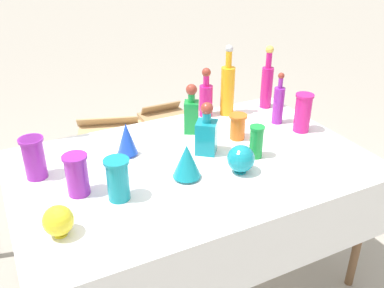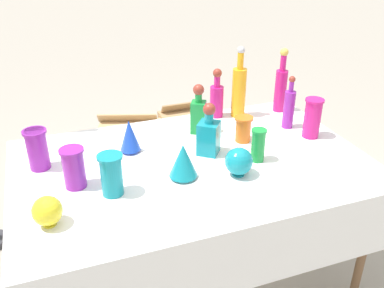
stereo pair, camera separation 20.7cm
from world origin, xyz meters
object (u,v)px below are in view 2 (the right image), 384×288
at_px(tall_bottle_2, 281,86).
at_px(fluted_vase_1, 130,136).
at_px(slender_vase_4, 258,144).
at_px(cardboard_box_behind_left, 185,136).
at_px(tall_bottle_3, 289,107).
at_px(round_bowl_1, 47,211).
at_px(square_decanter_0, 198,112).
at_px(slender_vase_0, 37,148).
at_px(slender_vase_3, 313,117).
at_px(fluted_vase_0, 183,161).
at_px(slender_vase_2, 111,173).
at_px(cardboard_box_behind_right, 132,147).
at_px(tall_bottle_0, 239,89).
at_px(slender_vase_1, 74,167).
at_px(tall_bottle_1, 217,98).
at_px(slender_vase_5, 243,128).
at_px(square_decanter_1, 209,134).
at_px(round_bowl_0, 239,161).

xyz_separation_m(tall_bottle_2, fluted_vase_1, (-0.99, -0.21, -0.07)).
bearing_deg(fluted_vase_1, slender_vase_4, -28.09).
bearing_deg(cardboard_box_behind_left, tall_bottle_3, -79.10).
bearing_deg(round_bowl_1, slender_vase_4, 9.91).
xyz_separation_m(tall_bottle_2, square_decanter_0, (-0.58, -0.12, -0.04)).
height_order(tall_bottle_3, fluted_vase_1, tall_bottle_3).
bearing_deg(slender_vase_0, fluted_vase_1, 1.67).
distance_m(slender_vase_0, slender_vase_3, 1.43).
height_order(tall_bottle_3, slender_vase_4, tall_bottle_3).
xyz_separation_m(slender_vase_3, fluted_vase_0, (-0.80, -0.16, -0.03)).
distance_m(slender_vase_2, slender_vase_4, 0.73).
bearing_deg(fluted_vase_0, cardboard_box_behind_right, 87.82).
bearing_deg(square_decanter_0, slender_vase_0, -172.92).
xyz_separation_m(tall_bottle_0, slender_vase_1, (-1.02, -0.46, -0.07)).
relative_size(tall_bottle_1, slender_vase_3, 1.36).
distance_m(tall_bottle_1, tall_bottle_2, 0.41).
xyz_separation_m(slender_vase_0, slender_vase_3, (1.42, -0.16, 0.01)).
height_order(slender_vase_4, slender_vase_5, slender_vase_4).
distance_m(tall_bottle_2, square_decanter_0, 0.60).
bearing_deg(tall_bottle_3, slender_vase_5, -167.52).
distance_m(tall_bottle_0, cardboard_box_behind_right, 1.28).
distance_m(tall_bottle_2, slender_vase_0, 1.46).
xyz_separation_m(tall_bottle_2, square_decanter_1, (-0.62, -0.36, -0.05)).
height_order(slender_vase_3, cardboard_box_behind_left, slender_vase_3).
bearing_deg(tall_bottle_1, square_decanter_0, -136.96).
height_order(tall_bottle_3, round_bowl_1, tall_bottle_3).
distance_m(slender_vase_3, round_bowl_0, 0.60).
distance_m(square_decanter_1, cardboard_box_behind_left, 1.49).
bearing_deg(slender_vase_5, fluted_vase_0, -150.42).
bearing_deg(slender_vase_0, slender_vase_5, -4.28).
bearing_deg(fluted_vase_0, fluted_vase_1, 117.78).
bearing_deg(cardboard_box_behind_right, fluted_vase_1, -101.47).
relative_size(square_decanter_0, slender_vase_3, 1.29).
bearing_deg(slender_vase_1, square_decanter_1, 6.98).
relative_size(tall_bottle_2, fluted_vase_0, 2.32).
bearing_deg(square_decanter_1, tall_bottle_3, 13.70).
distance_m(square_decanter_0, cardboard_box_behind_left, 1.28).
bearing_deg(tall_bottle_0, round_bowl_0, -115.20).
bearing_deg(cardboard_box_behind_left, slender_vase_3, -77.92).
height_order(slender_vase_5, round_bowl_1, slender_vase_5).
distance_m(slender_vase_4, fluted_vase_1, 0.65).
distance_m(round_bowl_0, round_bowl_1, 0.86).
relative_size(tall_bottle_2, tall_bottle_3, 1.29).
bearing_deg(round_bowl_0, cardboard_box_behind_left, 80.08).
relative_size(tall_bottle_0, fluted_vase_1, 2.44).
height_order(square_decanter_1, cardboard_box_behind_left, square_decanter_1).
distance_m(fluted_vase_1, cardboard_box_behind_right, 1.34).
bearing_deg(square_decanter_0, slender_vase_3, -25.07).
bearing_deg(round_bowl_0, round_bowl_1, -174.51).
relative_size(slender_vase_0, fluted_vase_0, 1.17).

